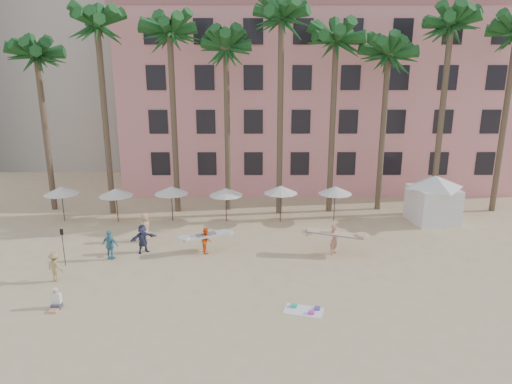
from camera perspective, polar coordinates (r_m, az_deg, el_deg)
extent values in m
plane|color=#D1B789|center=(22.48, -3.05, -14.00)|extent=(120.00, 120.00, 0.00)
cube|color=pink|center=(46.06, 7.33, 11.42)|extent=(35.00, 14.00, 16.00)
cylinder|color=brown|center=(38.92, -24.78, 6.51)|extent=(0.44, 0.44, 12.00)
cylinder|color=brown|center=(36.07, -18.29, 8.16)|extent=(0.44, 0.44, 14.00)
cylinder|color=brown|center=(35.37, -10.21, 8.15)|extent=(0.44, 0.44, 13.50)
cylinder|color=brown|center=(35.46, -3.60, 7.56)|extent=(0.44, 0.44, 12.50)
cylinder|color=brown|center=(34.34, 3.03, 9.00)|extent=(0.44, 0.44, 14.50)
cylinder|color=brown|center=(35.37, 9.51, 7.77)|extent=(0.44, 0.44, 13.00)
cylinder|color=brown|center=(36.79, 15.55, 6.92)|extent=(0.44, 0.44, 12.00)
cylinder|color=brown|center=(37.02, 22.10, 7.98)|extent=(0.44, 0.44, 14.00)
cylinder|color=brown|center=(39.64, 28.55, 7.30)|extent=(0.44, 0.44, 13.50)
cylinder|color=#332B23|center=(36.37, -22.99, -1.51)|extent=(0.07, 0.07, 2.50)
cone|color=white|center=(36.09, -23.17, 0.17)|extent=(2.50, 2.50, 0.55)
cylinder|color=#332B23|center=(34.94, -16.98, -1.68)|extent=(0.07, 0.07, 2.40)
cone|color=white|center=(34.66, -17.12, -0.02)|extent=(2.50, 2.50, 0.55)
cylinder|color=#332B23|center=(34.17, -10.46, -1.55)|extent=(0.07, 0.07, 2.50)
cone|color=white|center=(33.87, -10.55, 0.23)|extent=(2.50, 2.50, 0.55)
cylinder|color=#332B23|center=(33.61, -3.76, -1.70)|extent=(0.07, 0.07, 2.40)
cone|color=white|center=(33.32, -3.79, 0.03)|extent=(2.50, 2.50, 0.55)
cylinder|color=#332B23|center=(33.47, 3.08, -1.58)|extent=(0.07, 0.07, 2.60)
cone|color=white|center=(33.16, 3.11, 0.33)|extent=(2.50, 2.50, 0.55)
cylinder|color=#332B23|center=(34.13, 9.79, -1.53)|extent=(0.07, 0.07, 2.50)
cone|color=white|center=(33.84, 9.87, 0.25)|extent=(2.50, 2.50, 0.55)
cube|color=white|center=(35.78, 21.20, -1.50)|extent=(3.38, 3.38, 2.60)
cone|color=white|center=(35.35, 21.47, 1.22)|extent=(5.08, 5.08, 0.90)
cube|color=white|center=(22.14, 5.95, -14.52)|extent=(2.01, 1.45, 0.02)
cube|color=#2AB78F|center=(22.36, 4.75, -14.00)|extent=(0.36, 0.32, 0.10)
cube|color=#D73BB7|center=(21.88, 6.93, -14.73)|extent=(0.33, 0.29, 0.12)
cube|color=#5D42A0|center=(22.30, 7.66, -14.20)|extent=(0.33, 0.36, 0.08)
imported|color=tan|center=(28.18, 9.76, -5.85)|extent=(0.75, 0.82, 1.88)
cube|color=#DABF88|center=(28.05, 9.80, -5.13)|extent=(3.39, 1.22, 0.39)
imported|color=#FF611A|center=(28.22, -6.24, -6.00)|extent=(0.78, 0.90, 1.58)
cube|color=silver|center=(28.11, -6.26, -5.39)|extent=(2.81, 1.59, 0.29)
imported|color=#34385C|center=(28.84, -13.96, -5.69)|extent=(1.66, 1.38, 1.79)
imported|color=tan|center=(26.66, -23.79, -8.53)|extent=(1.21, 0.99, 1.63)
imported|color=tan|center=(30.65, -13.70, -4.28)|extent=(0.75, 1.02, 1.92)
imported|color=teal|center=(28.35, -17.77, -6.34)|extent=(1.13, 0.74, 1.79)
cylinder|color=black|center=(28.33, -22.92, -6.52)|extent=(0.04, 0.04, 2.10)
cube|color=black|center=(28.00, -23.13, -4.62)|extent=(0.18, 0.03, 0.35)
cube|color=#3F3F4C|center=(24.11, -23.64, -12.90)|extent=(0.43, 0.40, 0.23)
cube|color=tan|center=(23.87, -23.95, -13.39)|extent=(0.38, 0.43, 0.11)
cube|color=white|center=(23.99, -23.69, -12.08)|extent=(0.42, 0.25, 0.53)
sphere|color=tan|center=(23.83, -23.79, -11.26)|extent=(0.23, 0.23, 0.23)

